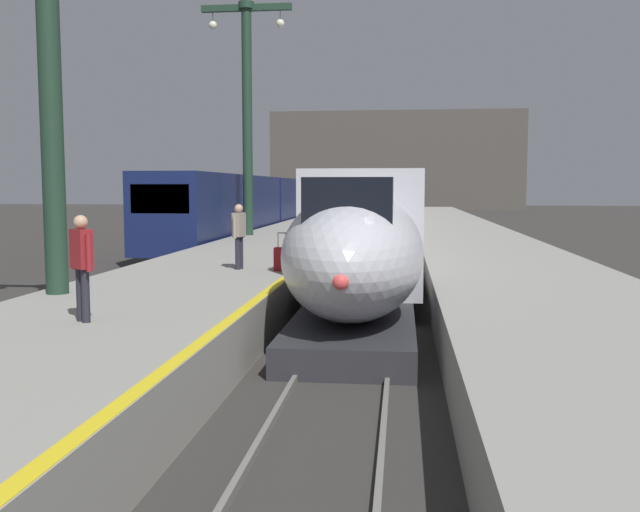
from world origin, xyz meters
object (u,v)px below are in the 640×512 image
highspeed_train_main (388,206)px  passenger_near_edge (239,231)px  passenger_mid_platform (82,260)px  station_column_far (247,98)px  rolling_suitcase (282,259)px  regional_train_adjacent (258,204)px

highspeed_train_main → passenger_near_edge: highspeed_train_main is taller
highspeed_train_main → passenger_mid_platform: highspeed_train_main is taller
station_column_far → highspeed_train_main: bearing=70.4°
highspeed_train_main → passenger_near_edge: (-3.25, -29.73, 0.06)m
rolling_suitcase → station_column_far: bearing=105.9°
rolling_suitcase → regional_train_adjacent: bearing=103.0°
regional_train_adjacent → passenger_near_edge: (4.85, -25.94, -0.09)m
passenger_near_edge → passenger_mid_platform: bearing=-96.1°
passenger_mid_platform → rolling_suitcase: size_ratio=1.72×
passenger_near_edge → highspeed_train_main: bearing=83.8°
highspeed_train_main → station_column_far: station_column_far is taller
passenger_mid_platform → highspeed_train_main: bearing=83.8°
highspeed_train_main → station_column_far: 18.32m
regional_train_adjacent → station_column_far: bearing=-80.2°
passenger_near_edge → rolling_suitcase: bearing=-11.9°
regional_train_adjacent → passenger_mid_platform: 33.59m
station_column_far → passenger_mid_platform: size_ratio=6.02×
passenger_mid_platform → rolling_suitcase: passenger_mid_platform is taller
regional_train_adjacent → rolling_suitcase: (6.02, -26.19, -0.77)m
passenger_mid_platform → rolling_suitcase: (1.96, 7.16, -0.69)m
passenger_near_edge → rolling_suitcase: size_ratio=1.72×
passenger_near_edge → rolling_suitcase: passenger_near_edge is taller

